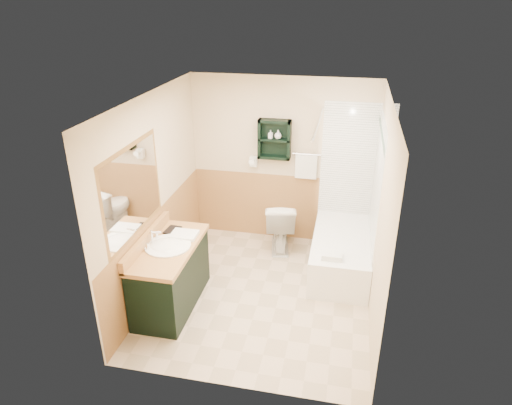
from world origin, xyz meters
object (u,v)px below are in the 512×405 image
at_px(soap_bottle_a, 271,136).
at_px(vanity_book, 166,222).
at_px(wall_shelf, 274,139).
at_px(vanity, 171,276).
at_px(toilet, 280,225).
at_px(bathtub, 341,253).
at_px(hair_dryer, 254,161).
at_px(soap_bottle_b, 278,135).

bearing_deg(soap_bottle_a, vanity_book, -124.75).
relative_size(wall_shelf, vanity, 0.44).
distance_m(vanity, toilet, 1.88).
bearing_deg(bathtub, hair_dryer, 152.49).
bearing_deg(vanity, soap_bottle_b, 62.51).
relative_size(bathtub, toilet, 2.02).
bearing_deg(bathtub, vanity, -148.97).
bearing_deg(hair_dryer, bathtub, -27.51).
xyz_separation_m(vanity_book, soap_bottle_a, (1.01, 1.45, 0.70)).
bearing_deg(soap_bottle_b, vanity_book, -127.41).
xyz_separation_m(hair_dryer, soap_bottle_b, (0.35, -0.03, 0.41)).
bearing_deg(hair_dryer, soap_bottle_a, -6.94).
height_order(vanity, toilet, vanity).
bearing_deg(vanity, soap_bottle_a, 65.13).
relative_size(hair_dryer, soap_bottle_b, 1.94).
height_order(hair_dryer, vanity_book, hair_dryer).
bearing_deg(toilet, soap_bottle_b, -78.80).
relative_size(hair_dryer, bathtub, 0.16).
height_order(soap_bottle_a, soap_bottle_b, soap_bottle_b).
bearing_deg(vanity, hair_dryer, 72.13).
distance_m(hair_dryer, vanity, 2.10).
bearing_deg(bathtub, wall_shelf, 147.02).
height_order(wall_shelf, bathtub, wall_shelf).
relative_size(bathtub, soap_bottle_a, 13.06).
bearing_deg(vanity_book, toilet, 50.30).
relative_size(wall_shelf, bathtub, 0.37).
bearing_deg(toilet, vanity_book, 35.31).
xyz_separation_m(toilet, soap_bottle_b, (-0.09, 0.24, 1.25)).
distance_m(bathtub, toilet, 0.98).
distance_m(bathtub, soap_bottle_b, 1.80).
bearing_deg(toilet, soap_bottle_a, -60.83).
bearing_deg(wall_shelf, vanity_book, -126.06).
xyz_separation_m(soap_bottle_a, soap_bottle_b, (0.10, 0.00, 0.02)).
bearing_deg(soap_bottle_a, wall_shelf, 5.32).
bearing_deg(soap_bottle_b, hair_dryer, 175.10).
bearing_deg(bathtub, soap_bottle_a, 148.53).
xyz_separation_m(bathtub, toilet, (-0.88, 0.42, 0.12)).
bearing_deg(hair_dryer, wall_shelf, -4.76).
xyz_separation_m(wall_shelf, soap_bottle_b, (0.05, -0.01, 0.06)).
distance_m(wall_shelf, soap_bottle_b, 0.08).
bearing_deg(soap_bottle_b, wall_shelf, 174.24).
height_order(vanity_book, soap_bottle_b, soap_bottle_b).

